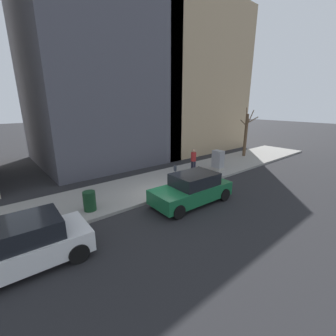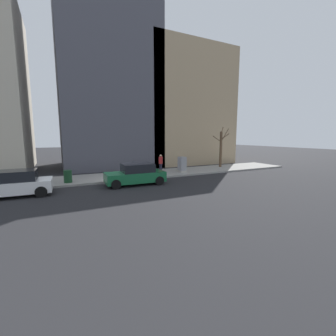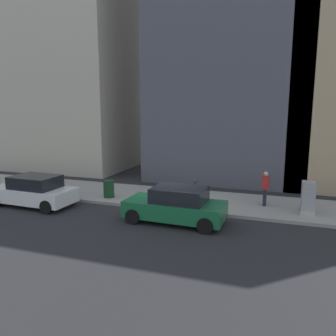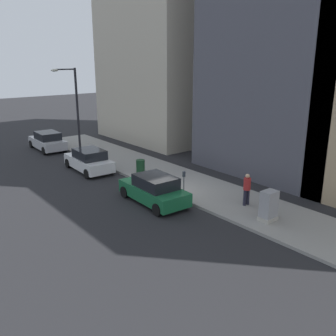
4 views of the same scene
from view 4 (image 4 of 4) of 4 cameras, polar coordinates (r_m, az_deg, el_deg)
name	(u,v)px [view 4 (image 4 of 4)]	position (r m, az deg, el deg)	size (l,w,h in m)	color
ground_plane	(167,195)	(21.02, -0.22, -4.07)	(120.00, 120.00, 0.00)	#232326
sidewalk	(193,186)	(22.22, 3.82, -2.75)	(4.00, 36.00, 0.15)	gray
parked_car_green	(154,190)	(19.62, -2.12, -3.32)	(2.05, 4.26, 1.52)	#196038
parked_car_white	(89,160)	(25.72, -11.95, 1.13)	(2.06, 4.26, 1.52)	white
parked_car_silver	(48,141)	(32.67, -17.88, 3.92)	(2.02, 4.25, 1.52)	#B7B7BC
parking_meter	(184,181)	(20.29, 2.43, -1.93)	(0.14, 0.10, 1.35)	slate
utility_box	(269,206)	(17.81, 15.10, -5.62)	(0.83, 0.61, 1.43)	#A8A399
streetlamp	(74,103)	(30.20, -14.16, 9.57)	(1.97, 0.32, 6.50)	black
trash_bin	(140,167)	(24.28, -4.21, 0.21)	(0.56, 0.56, 0.90)	#14381E
pedestrian_near_meter	(247,188)	(19.29, 11.93, -2.93)	(0.40, 0.36, 1.66)	#1E1E2D
office_tower_right	(176,51)	(36.32, 1.26, 17.37)	(11.10, 11.10, 15.94)	#BCB29E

